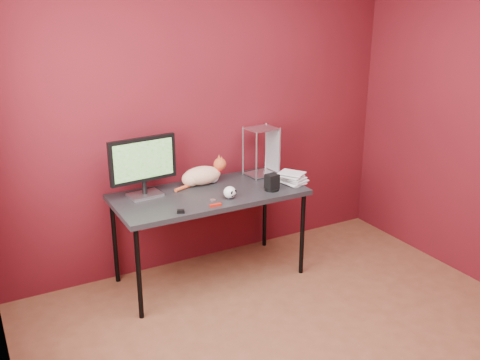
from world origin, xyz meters
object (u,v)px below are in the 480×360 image
monitor (143,164)px  skull_mug (230,192)px  desk (209,198)px  book_stack (288,125)px  cat (202,175)px  speaker (272,183)px

monitor → skull_mug: bearing=-39.0°
desk → book_stack: (0.63, -0.14, 0.55)m
desk → cat: bearing=80.4°
desk → cat: size_ratio=3.12×
desk → speaker: size_ratio=11.29×
skull_mug → speaker: (0.38, 0.00, 0.01)m
cat → speaker: size_ratio=3.62×
desk → book_stack: size_ratio=1.49×
desk → monitor: size_ratio=2.79×
monitor → book_stack: size_ratio=0.54×
speaker → book_stack: bearing=10.4°
monitor → skull_mug: monitor is taller
monitor → speaker: size_ratio=4.05×
speaker → desk: bearing=150.6°
skull_mug → cat: bearing=77.4°
monitor → book_stack: book_stack is taller
cat → book_stack: book_stack is taller
speaker → skull_mug: bearing=173.6°
desk → monitor: (-0.47, 0.16, 0.31)m
speaker → cat: bearing=130.9°
monitor → book_stack: 1.17m
monitor → skull_mug: size_ratio=5.22×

